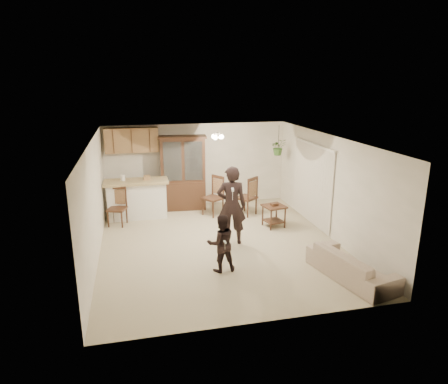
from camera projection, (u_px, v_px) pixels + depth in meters
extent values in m
plane|color=#BCAC8E|center=(220.00, 244.00, 9.50)|extent=(6.50, 6.50, 0.00)
cube|color=silver|center=(219.00, 139.00, 8.81)|extent=(5.50, 6.50, 0.02)
cube|color=white|center=(197.00, 165.00, 12.20)|extent=(5.50, 0.02, 2.50)
cube|color=white|center=(264.00, 251.00, 6.11)|extent=(5.50, 0.02, 2.50)
cube|color=white|center=(94.00, 201.00, 8.56)|extent=(0.02, 6.50, 2.50)
cube|color=white|center=(329.00, 187.00, 9.74)|extent=(0.02, 6.50, 2.50)
cube|color=white|center=(137.00, 201.00, 11.17)|extent=(1.60, 0.55, 1.00)
cube|color=tan|center=(136.00, 182.00, 11.02)|extent=(1.75, 0.70, 0.08)
cube|color=olive|center=(132.00, 140.00, 11.39)|extent=(1.50, 0.34, 0.70)
imported|color=#2F5C25|center=(278.00, 147.00, 11.73)|extent=(0.43, 0.37, 0.48)
cylinder|color=black|center=(279.00, 136.00, 11.64)|extent=(0.01, 0.01, 0.65)
imported|color=beige|center=(352.00, 261.00, 7.77)|extent=(1.12, 1.99, 0.73)
imported|color=black|center=(231.00, 207.00, 9.33)|extent=(0.73, 0.55, 1.80)
imported|color=black|center=(221.00, 240.00, 8.01)|extent=(0.69, 0.55, 1.35)
cube|color=#3A2015|center=(184.00, 195.00, 11.98)|extent=(1.32, 0.61, 0.86)
cube|color=#3A2015|center=(183.00, 160.00, 11.68)|extent=(1.32, 0.55, 1.29)
cube|color=silver|center=(183.00, 160.00, 11.68)|extent=(1.11, 0.11, 1.13)
cube|color=#3A2015|center=(182.00, 137.00, 11.50)|extent=(1.43, 0.64, 0.06)
cube|color=#3A2015|center=(274.00, 206.00, 10.46)|extent=(0.63, 0.63, 0.04)
cube|color=#3A2015|center=(274.00, 221.00, 10.57)|extent=(0.53, 0.53, 0.03)
cube|color=#3A2015|center=(274.00, 204.00, 10.45)|extent=(0.21, 0.16, 0.06)
cube|color=#3A2015|center=(117.00, 209.00, 10.60)|extent=(0.58, 0.58, 0.05)
cube|color=#A57B52|center=(116.00, 199.00, 10.53)|extent=(0.33, 0.15, 0.39)
cube|color=#3A2015|center=(115.00, 190.00, 10.46)|extent=(0.40, 0.17, 0.08)
cube|color=#3A2015|center=(213.00, 198.00, 11.40)|extent=(0.69, 0.69, 0.05)
cube|color=#A57B52|center=(213.00, 188.00, 11.32)|extent=(0.25, 0.33, 0.43)
cube|color=#3A2015|center=(213.00, 178.00, 11.24)|extent=(0.30, 0.40, 0.09)
cube|color=#3A2015|center=(246.00, 198.00, 11.43)|extent=(0.70, 0.70, 0.05)
cube|color=#A57B52|center=(246.00, 188.00, 11.34)|extent=(0.32, 0.26, 0.44)
cube|color=#3A2015|center=(247.00, 178.00, 11.27)|extent=(0.39, 0.32, 0.09)
cube|color=white|center=(233.00, 190.00, 8.76)|extent=(0.08, 0.17, 0.05)
cube|color=white|center=(225.00, 242.00, 7.73)|extent=(0.04, 0.11, 0.03)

